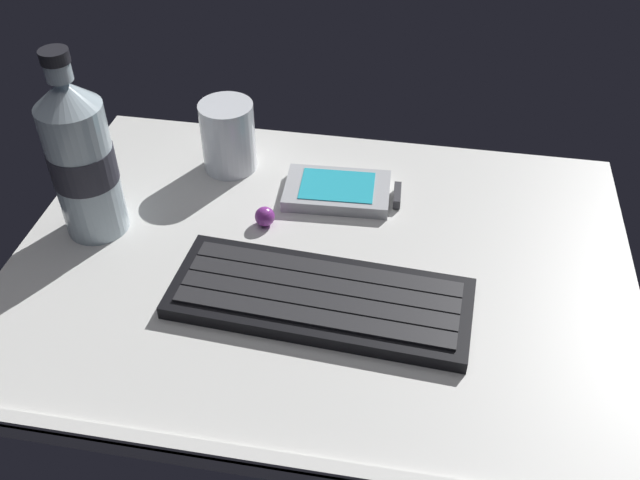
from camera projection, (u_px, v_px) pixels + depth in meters
The scene contains 6 objects.
ground_plane at pixel (320, 270), 73.66cm from camera, with size 64.00×48.00×2.80cm.
keyboard at pixel (320, 298), 68.15cm from camera, with size 29.60×12.71×1.70cm.
handheld_device at pixel (343, 191), 81.20cm from camera, with size 13.08×8.22×1.50cm.
juice_cup at pixel (229, 139), 83.69cm from camera, with size 6.40×6.40×8.50cm.
water_bottle at pixel (81, 158), 71.64cm from camera, with size 6.73×6.73×20.80cm.
trackball_mouse at pixel (265, 216), 77.11cm from camera, with size 2.20×2.20×2.20cm, color purple.
Camera 1 is at (9.27, -53.05, 49.62)cm, focal length 39.67 mm.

